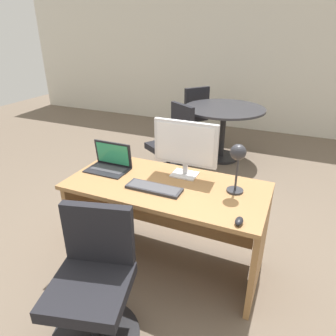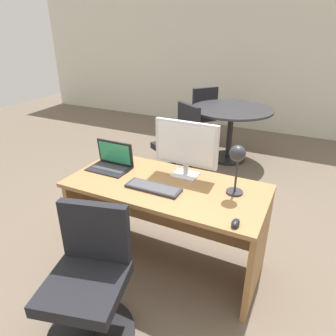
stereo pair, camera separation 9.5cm
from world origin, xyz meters
The scene contains 12 objects.
ground centered at (0.00, 1.50, 0.00)m, with size 12.00×12.00×0.00m, color #6B5B4C.
back_wall centered at (0.00, 4.05, 1.40)m, with size 10.00×0.10×2.80m, color silver.
desk centered at (0.00, 0.05, 0.51)m, with size 1.51×0.72×0.74m.
monitor centered at (0.07, 0.20, 1.00)m, with size 0.51×0.16×0.44m.
laptop centered at (-0.54, 0.08, 0.81)m, with size 0.34×0.23×0.22m.
keyboard centered at (-0.05, -0.11, 0.75)m, with size 0.42×0.14×0.02m.
mouse centered at (0.61, -0.29, 0.76)m, with size 0.05×0.09×0.04m.
desk_lamp centered at (0.50, 0.07, 1.01)m, with size 0.12×0.14×0.37m.
office_chair centered at (-0.13, -0.79, 0.36)m, with size 0.56×0.58×0.88m.
meeting_table centered at (-0.16, 2.38, 0.59)m, with size 1.15×1.15×0.77m.
meeting_chair_near centered at (-0.84, 2.94, 0.38)m, with size 0.65×0.65×0.93m.
meeting_chair_far centered at (-0.64, 1.64, 0.36)m, with size 0.64×0.65×0.91m.
Camera 2 is at (0.93, -1.84, 1.84)m, focal length 32.93 mm.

